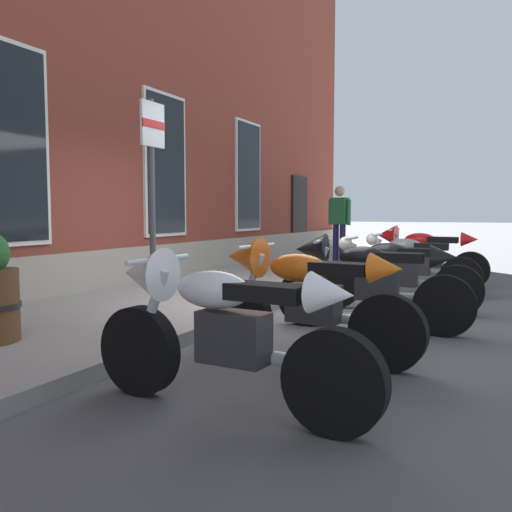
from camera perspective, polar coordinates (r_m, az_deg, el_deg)
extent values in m
plane|color=#4C4C4F|center=(6.99, 2.12, -5.75)|extent=(140.00, 140.00, 0.00)
cube|color=gray|center=(7.66, -7.83, -4.37)|extent=(28.87, 2.88, 0.13)
cube|color=gray|center=(8.48, -15.77, -1.71)|extent=(22.87, 0.10, 0.70)
cube|color=silver|center=(7.35, -24.81, 10.77)|extent=(1.22, 0.06, 2.52)
cube|color=black|center=(7.33, -24.66, 10.80)|extent=(1.10, 0.03, 2.40)
cube|color=silver|center=(9.76, -9.63, 9.50)|extent=(1.22, 0.06, 2.52)
cube|color=black|center=(9.74, -9.48, 9.51)|extent=(1.10, 0.03, 2.40)
cube|color=silver|center=(12.56, -0.87, 8.45)|extent=(1.22, 0.06, 2.52)
cube|color=black|center=(12.55, -0.75, 8.45)|extent=(1.10, 0.03, 2.40)
cube|color=black|center=(15.52, 4.60, 4.19)|extent=(1.10, 0.08, 2.30)
cylinder|color=black|center=(3.84, -12.25, -9.78)|extent=(0.16, 0.62, 0.62)
cylinder|color=black|center=(3.11, 8.31, -13.14)|extent=(0.16, 0.62, 0.62)
cylinder|color=silver|center=(3.72, -11.15, -6.14)|extent=(0.09, 0.32, 0.65)
cube|color=#28282B|center=(3.35, -2.40, -8.62)|extent=(0.25, 0.45, 0.32)
ellipsoid|color=silver|center=(3.38, -4.58, -3.55)|extent=(0.29, 0.54, 0.24)
cube|color=black|center=(3.18, 1.11, -3.86)|extent=(0.25, 0.49, 0.10)
cylinder|color=silver|center=(3.62, -10.28, -0.36)|extent=(0.62, 0.08, 0.04)
cylinder|color=silver|center=(3.34, 3.17, -10.96)|extent=(0.12, 0.45, 0.09)
cone|color=silver|center=(3.71, -11.81, -1.82)|extent=(0.38, 0.36, 0.36)
cone|color=silver|center=(3.01, 8.06, -4.02)|extent=(0.26, 0.27, 0.24)
cylinder|color=black|center=(4.94, -1.76, -6.40)|extent=(0.16, 0.63, 0.62)
cylinder|color=black|center=(4.40, 13.79, -7.92)|extent=(0.16, 0.63, 0.62)
cylinder|color=silver|center=(4.85, -0.76, -3.46)|extent=(0.09, 0.32, 0.65)
cube|color=#28282B|center=(4.57, 6.14, -5.03)|extent=(0.25, 0.45, 0.32)
ellipsoid|color=orange|center=(4.60, 4.46, -1.22)|extent=(0.30, 0.54, 0.24)
cube|color=black|center=(4.45, 8.89, -1.33)|extent=(0.25, 0.49, 0.10)
cylinder|color=silver|center=(4.77, 0.06, 1.05)|extent=(0.62, 0.08, 0.04)
cylinder|color=silver|center=(4.60, 10.18, -6.67)|extent=(0.12, 0.46, 0.09)
cone|color=orange|center=(4.84, -1.27, -0.08)|extent=(0.38, 0.36, 0.36)
cone|color=orange|center=(4.32, 13.67, -1.31)|extent=(0.26, 0.28, 0.24)
cylinder|color=black|center=(6.02, 5.32, -4.41)|extent=(0.17, 0.64, 0.63)
cylinder|color=black|center=(5.80, 19.37, -5.01)|extent=(0.17, 0.64, 0.63)
cylinder|color=silver|center=(5.96, 6.27, -2.00)|extent=(0.09, 0.32, 0.65)
cube|color=#28282B|center=(5.83, 12.72, -3.01)|extent=(0.25, 0.46, 0.32)
ellipsoid|color=black|center=(5.83, 11.31, -0.15)|extent=(0.30, 0.54, 0.24)
cube|color=black|center=(5.77, 15.03, -0.16)|extent=(0.26, 0.50, 0.10)
cylinder|color=silver|center=(5.91, 7.05, 1.62)|extent=(0.62, 0.08, 0.04)
cylinder|color=silver|center=(5.93, 15.75, -4.21)|extent=(0.12, 0.46, 0.09)
cone|color=black|center=(5.95, 5.83, 0.69)|extent=(0.38, 0.37, 0.36)
cone|color=black|center=(5.74, 19.30, -0.09)|extent=(0.26, 0.28, 0.24)
cylinder|color=black|center=(7.20, 8.65, -2.97)|extent=(0.15, 0.63, 0.63)
cylinder|color=black|center=(6.98, 20.59, -3.45)|extent=(0.15, 0.63, 0.63)
cylinder|color=silver|center=(7.15, 9.45, -1.05)|extent=(0.08, 0.31, 0.62)
cube|color=#28282B|center=(7.02, 14.96, -1.79)|extent=(0.24, 0.45, 0.32)
ellipsoid|color=black|center=(7.02, 13.79, 0.39)|extent=(0.28, 0.53, 0.24)
cube|color=black|center=(6.97, 16.87, 0.38)|extent=(0.24, 0.49, 0.10)
cylinder|color=silver|center=(7.10, 10.11, 1.88)|extent=(0.62, 0.06, 0.04)
cylinder|color=silver|center=(7.12, 17.47, -2.81)|extent=(0.11, 0.45, 0.09)
sphere|color=silver|center=(7.13, 9.48, 1.33)|extent=(0.18, 0.18, 0.18)
cylinder|color=black|center=(8.55, 11.49, -1.85)|extent=(0.14, 0.62, 0.62)
cylinder|color=black|center=(8.36, 20.92, -2.21)|extent=(0.14, 0.62, 0.62)
cylinder|color=silver|center=(8.50, 12.17, -0.24)|extent=(0.08, 0.31, 0.62)
cube|color=#28282B|center=(8.40, 16.52, -0.83)|extent=(0.23, 0.45, 0.32)
ellipsoid|color=slate|center=(8.40, 15.54, 0.98)|extent=(0.28, 0.53, 0.24)
cube|color=black|center=(8.35, 18.12, 0.97)|extent=(0.23, 0.49, 0.10)
cylinder|color=silver|center=(8.46, 12.75, 2.21)|extent=(0.62, 0.05, 0.04)
cylinder|color=silver|center=(8.50, 18.61, -1.70)|extent=(0.10, 0.45, 0.09)
sphere|color=silver|center=(8.48, 12.21, 1.75)|extent=(0.18, 0.18, 0.18)
cylinder|color=black|center=(9.87, 13.38, -1.03)|extent=(0.16, 0.62, 0.62)
cylinder|color=black|center=(9.57, 21.78, -1.41)|extent=(0.16, 0.62, 0.62)
cylinder|color=silver|center=(9.82, 13.97, 0.49)|extent=(0.09, 0.32, 0.66)
cube|color=#28282B|center=(9.67, 17.83, -0.17)|extent=(0.25, 0.45, 0.32)
ellipsoid|color=red|center=(9.68, 17.01, 1.65)|extent=(0.29, 0.54, 0.24)
cube|color=black|center=(9.60, 19.22, 1.63)|extent=(0.25, 0.49, 0.10)
cylinder|color=silver|center=(9.78, 14.47, 2.73)|extent=(0.62, 0.08, 0.04)
cylinder|color=silver|center=(9.74, 19.68, -0.95)|extent=(0.12, 0.46, 0.09)
cone|color=red|center=(9.82, 13.72, 2.16)|extent=(0.38, 0.36, 0.36)
cone|color=red|center=(9.54, 21.75, 1.66)|extent=(0.26, 0.28, 0.24)
cylinder|color=#1E1E4C|center=(12.55, 8.47, 1.39)|extent=(0.14, 0.14, 0.86)
cylinder|color=#1E1E4C|center=(12.45, 9.16, 1.35)|extent=(0.14, 0.14, 0.86)
cube|color=#26723F|center=(12.48, 8.86, 4.75)|extent=(0.31, 0.44, 0.61)
sphere|color=tan|center=(12.49, 8.88, 6.82)|extent=(0.23, 0.23, 0.23)
cylinder|color=#26723F|center=(12.62, 7.91, 4.62)|extent=(0.09, 0.09, 0.58)
cylinder|color=#26723F|center=(12.34, 9.82, 4.59)|extent=(0.09, 0.09, 0.58)
cylinder|color=#4C4C51|center=(5.52, -10.96, 4.54)|extent=(0.06, 0.06, 2.25)
cube|color=white|center=(5.58, -10.93, 13.55)|extent=(0.36, 0.03, 0.44)
cube|color=red|center=(5.57, -10.80, 13.57)|extent=(0.36, 0.01, 0.08)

